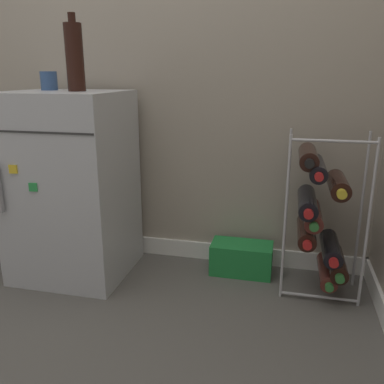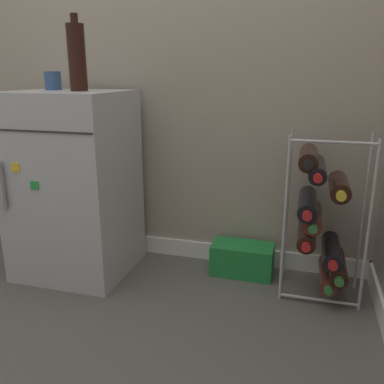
% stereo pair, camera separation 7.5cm
% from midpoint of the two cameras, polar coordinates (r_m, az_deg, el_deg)
% --- Properties ---
extents(ground_plane, '(14.00, 14.00, 0.00)m').
position_cam_midpoint_polar(ground_plane, '(1.77, -6.34, -15.98)').
color(ground_plane, '#56544F').
extents(wall_back, '(6.93, 0.07, 2.50)m').
position_cam_midpoint_polar(wall_back, '(2.06, -0.91, 24.61)').
color(wall_back, '#9E9384').
rests_on(wall_back, ground_plane).
extents(mini_fridge, '(0.51, 0.49, 0.87)m').
position_cam_midpoint_polar(mini_fridge, '(2.00, -15.16, 1.01)').
color(mini_fridge, '#B7BABF').
rests_on(mini_fridge, ground_plane).
extents(wine_rack, '(0.33, 0.32, 0.71)m').
position_cam_midpoint_polar(wine_rack, '(1.81, 18.76, -3.52)').
color(wine_rack, '#B2B2B7').
rests_on(wine_rack, ground_plane).
extents(soda_box, '(0.29, 0.16, 0.15)m').
position_cam_midpoint_polar(soda_box, '(2.02, 8.15, -9.32)').
color(soda_box, '#1E7F38').
rests_on(soda_box, ground_plane).
extents(fridge_top_cup, '(0.07, 0.07, 0.08)m').
position_cam_midpoint_polar(fridge_top_cup, '(2.05, -17.92, 14.64)').
color(fridge_top_cup, '#335184').
rests_on(fridge_top_cup, mini_fridge).
extents(fridge_top_bottle, '(0.08, 0.08, 0.32)m').
position_cam_midpoint_polar(fridge_top_bottle, '(1.90, -14.71, 17.86)').
color(fridge_top_bottle, black).
rests_on(fridge_top_bottle, mini_fridge).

